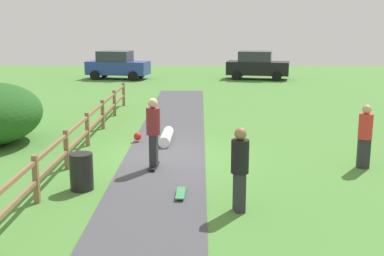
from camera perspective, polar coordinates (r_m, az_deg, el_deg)
ground_plane at (r=14.90m, az=-3.12°, el=-3.32°), size 60.00×60.00×0.00m
asphalt_path at (r=14.90m, az=-3.12°, el=-3.28°), size 2.40×28.00×0.02m
wooden_fence at (r=15.15m, az=-13.01°, el=-0.76°), size 0.12×18.12×1.10m
trash_bin at (r=12.24m, az=-12.59°, el=-4.91°), size 0.56×0.56×0.90m
skater_riding at (r=13.46m, az=-4.47°, el=-0.16°), size 0.41×0.81×1.94m
skater_fallen at (r=16.57m, az=-3.22°, el=-1.00°), size 1.30×1.70×0.36m
skateboard_loose at (r=11.59m, az=-1.32°, el=-7.49°), size 0.22×0.80×0.08m
bystander_black at (r=10.51m, az=5.52°, el=-4.31°), size 0.45×0.45×1.83m
bystander_red at (r=14.35m, az=19.28°, el=-0.59°), size 0.40×0.40×1.77m
parked_car_black at (r=34.54m, az=7.50°, el=7.17°), size 4.45×2.61×1.92m
parked_car_blue at (r=34.80m, az=-8.60°, el=7.17°), size 4.44×2.59×1.92m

